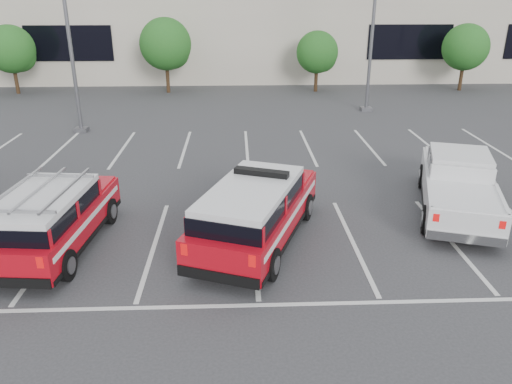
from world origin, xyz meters
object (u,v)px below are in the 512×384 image
Objects in this scene: tree_mid_left at (167,46)px; white_pickup at (457,190)px; convention_building at (242,12)px; light_pole_left at (67,20)px; tree_left at (13,51)px; ladder_suv at (53,223)px; light_pole_mid at (374,15)px; tree_right at (466,49)px; fire_chief_suv at (256,216)px; tree_mid_right at (318,54)px.

tree_mid_left is 23.11m from white_pickup.
light_pole_left is at bearing -112.39° from convention_building.
ladder_suv is (9.66, -22.12, -2.01)m from tree_left.
convention_building is at bearing 67.61° from light_pole_left.
tree_left is at bearing -180.00° from tree_mid_left.
light_pole_left is 1.00× the size of light_pole_mid.
convention_building is 17.96m from tree_right.
light_pole_left reaches higher than ladder_suv.
fire_chief_suv is 1.17× the size of ladder_suv.
light_pole_mid is 14.72m from white_pickup.
tree_left is 0.43× the size of light_pole_left.
light_pole_mid reaches higher than tree_left.
tree_mid_right is (10.00, -0.00, -0.54)m from tree_mid_left.
convention_building is 11.20m from tree_mid_right.
light_pole_left is 15.02m from fire_chief_suv.
tree_mid_left is 20.00m from tree_right.
light_pole_mid is at bearing -143.23° from tree_right.
white_pickup is at bearing -43.33° from tree_left.
tree_left is 0.73× the size of white_pickup.
light_pole_left reaches higher than tree_right.
ladder_suv is at bearing -127.30° from light_pole_mid.
tree_left is 20.00m from tree_mid_right.
tree_mid_left is at bearing 123.55° from fire_chief_suv.
tree_mid_right is 16.72m from light_pole_left.
light_pole_mid is at bearing -72.48° from tree_mid_right.
ladder_suv is at bearing -77.16° from light_pole_left.
convention_building is 30.76m from white_pickup.
fire_chief_suv is at bearing -102.93° from tree_mid_right.
light_pole_left is 13.15m from ladder_suv.
light_pole_left is at bearing 144.89° from fire_chief_suv.
tree_mid_right is 0.66× the size of white_pickup.
tree_mid_left is at bearing 137.41° from white_pickup.
white_pickup is (-0.65, -14.00, -4.49)m from light_pole_mid.
fire_chief_suv is (8.05, -11.90, -4.39)m from light_pole_left.
fire_chief_suv is (4.96, -21.94, -2.24)m from tree_mid_left.
ladder_suv is (-11.59, -2.07, 0.07)m from white_pickup.
light_pole_mid is 1.74× the size of fire_chief_suv.
convention_building is 11.19m from tree_mid_left.
light_pole_mid reaches higher than tree_right.
tree_mid_right is at bearing -0.00° from tree_mid_left.
ladder_suv is (-20.34, -22.12, -2.01)m from tree_right.
fire_chief_suv is 6.57m from white_pickup.
tree_right reaches higher than ladder_suv.
convention_building is at bearing 62.60° from tree_mid_left.
ladder_suv is at bearing -157.25° from fire_chief_suv.
tree_right is 0.88× the size of ladder_suv.
tree_mid_right is 0.79× the size of ladder_suv.
light_pole_mid reaches higher than white_pickup.
tree_left is (-15.09, -9.82, -1.95)m from convention_building.
white_pickup is (-8.75, -20.05, -2.07)m from tree_right.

